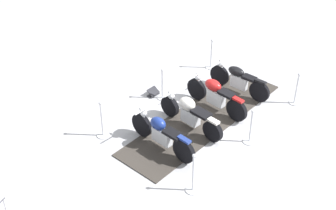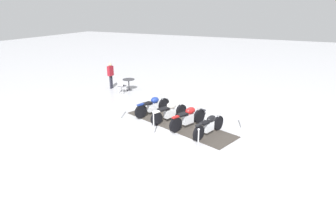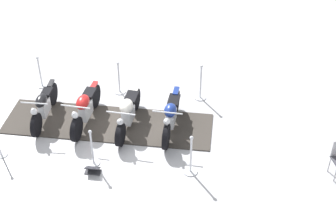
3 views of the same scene
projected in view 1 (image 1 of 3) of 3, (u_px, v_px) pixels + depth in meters
The scene contains 13 objects.
ground_plane at pixel (203, 118), 13.78m from camera, with size 80.00×80.00×0.00m, color #B2B2B7.
display_platform at pixel (203, 118), 13.77m from camera, with size 5.73×1.57×0.03m, color #38332D.
motorcycle_black at pixel (238, 79), 14.59m from camera, with size 2.05×0.88×0.97m.
motorcycle_maroon at pixel (215, 94), 13.85m from camera, with size 2.09×1.09×0.99m.
motorcycle_cream at pixel (190, 113), 13.14m from camera, with size 2.12×1.09×0.91m.
motorcycle_navy at pixel (161, 133), 12.42m from camera, with size 2.12×1.03×1.00m.
stanchion_right_mid at pixel (162, 89), 14.43m from camera, with size 0.32×0.32×1.06m.
stanchion_left_front at pixel (296, 93), 14.21m from camera, with size 0.30×0.30×1.05m.
stanchion_left_mid at pixel (250, 132), 12.74m from camera, with size 0.35×0.35×1.06m.
stanchion_left_rear at pixel (193, 180), 11.23m from camera, with size 0.35×0.35×1.14m.
stanchion_right_rear at pixel (102, 126), 12.94m from camera, with size 0.35×0.35×1.13m.
stanchion_right_front at pixel (211, 59), 15.93m from camera, with size 0.34×0.34×1.07m.
info_placard at pixel (153, 93), 14.73m from camera, with size 0.34×0.43×0.22m.
Camera 1 is at (3.38, -10.55, 8.26)m, focal length 51.05 mm.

